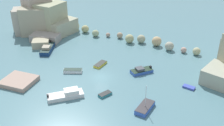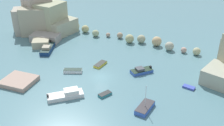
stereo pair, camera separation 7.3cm
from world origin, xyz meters
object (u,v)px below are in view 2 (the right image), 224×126
Objects in this scene: moored_boat_4 at (67,95)px; moored_boat_5 at (105,94)px; moored_boat_1 at (145,108)px; moored_boat_3 at (100,64)px; moored_boat_7 at (73,71)px; stone_dock at (19,81)px; moored_boat_6 at (47,49)px; moored_boat_2 at (141,71)px; moored_boat_0 at (189,87)px.

moored_boat_4 is 2.25× the size of moored_boat_5.
moored_boat_1 is 17.94m from moored_boat_3.
moored_boat_1 is 18.99m from moored_boat_7.
moored_boat_7 is (-18.36, 4.87, -0.08)m from moored_boat_1.
moored_boat_6 is (-4.73, 14.30, 0.18)m from stone_dock.
moored_boat_5 is 11.17m from moored_boat_7.
moored_boat_3 is 0.57× the size of moored_boat_4.
moored_boat_1 reaches higher than moored_boat_4.
moored_boat_7 is (-10.28, 4.36, 0.10)m from moored_boat_5.
moored_boat_7 is at bearing -31.45° from moored_boat_3.
moored_boat_5 is at bearing 130.20° from moored_boat_7.
moored_boat_2 is 17.04m from moored_boat_4.
moored_boat_5 is at bearing 89.18° from moored_boat_1.
moored_boat_1 is (25.33, 3.70, -0.01)m from stone_dock.
moored_boat_5 is at bearing 39.94° from moored_boat_6.
moored_boat_1 reaches higher than moored_boat_0.
moored_boat_6 is (-35.08, 0.35, 0.43)m from moored_boat_0.
stone_dock is at bearing 24.08° from moored_boat_7.
stone_dock is at bearing -7.10° from moored_boat_6.
moored_boat_7 reaches higher than moored_boat_3.
moored_boat_7 is (-3.63, -5.39, 0.08)m from moored_boat_3.
moored_boat_0 is 0.50× the size of moored_boat_1.
moored_boat_3 is (10.60, 13.96, -0.17)m from stone_dock.
moored_boat_4 reaches higher than moored_boat_0.
stone_dock is 0.98× the size of moored_boat_4.
moored_boat_2 is (-10.39, 1.22, 0.29)m from moored_boat_0.
moored_boat_3 is 1.28× the size of moored_boat_5.
moored_boat_5 is at bearing 43.56° from moored_boat_0.
moored_boat_1 is at bearing 63.89° from moored_boat_2.
moored_boat_7 is (-12.99, -6.60, -0.13)m from moored_boat_2.
stone_dock is 2.21× the size of moored_boat_5.
moored_boat_6 is (-30.05, 10.60, 0.20)m from moored_boat_1.
moored_boat_5 is (5.90, 3.75, -0.32)m from moored_boat_4.
moored_boat_6 is (-15.33, 0.35, 0.35)m from moored_boat_3.
stone_dock is 1.73× the size of moored_boat_3.
moored_boat_0 is at bearing 24.68° from stone_dock.
moored_boat_4 reaches higher than moored_boat_7.
moored_boat_0 is at bearing 92.54° from moored_boat_3.
moored_boat_5 is (-2.71, -10.96, -0.23)m from moored_boat_2.
stone_dock is at bearing -13.97° from moored_boat_2.
moored_boat_5 is at bearing 24.89° from moored_boat_2.
moored_boat_1 is 0.77× the size of moored_boat_4.
moored_boat_1 reaches higher than moored_boat_7.
moored_boat_1 is 1.16× the size of moored_boat_7.
moored_boat_2 is at bearing -179.89° from moored_boat_7.
moored_boat_4 is (0.74, -13.50, 0.30)m from moored_boat_3.
moored_boat_3 is at bearing -150.82° from moored_boat_7.
moored_boat_3 is (-19.75, 0.01, 0.08)m from moored_boat_0.
moored_boat_4 is at bearing 8.44° from moored_boat_2.
moored_boat_6 is at bearing -49.20° from moored_boat_2.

